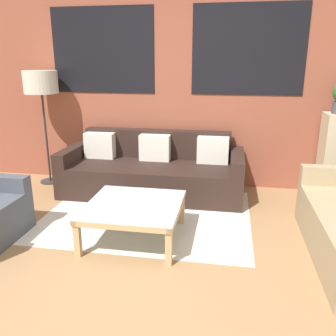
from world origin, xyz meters
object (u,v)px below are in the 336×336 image
object	(u,v)px
coffee_table	(134,209)
floor_lamp	(41,86)
couch_dark	(153,172)
drawer_cabinet	(336,157)

from	to	relation	value
coffee_table	floor_lamp	bearing A→B (deg)	138.88
couch_dark	drawer_cabinet	bearing A→B (deg)	5.53
couch_dark	drawer_cabinet	xyz separation A→B (m)	(2.28, 0.22, 0.25)
coffee_table	couch_dark	bearing A→B (deg)	94.18
floor_lamp	drawer_cabinet	size ratio (longest dim) A/B	1.45
drawer_cabinet	floor_lamp	bearing A→B (deg)	-179.03
drawer_cabinet	couch_dark	bearing A→B (deg)	-174.47
floor_lamp	drawer_cabinet	world-z (taller)	floor_lamp
couch_dark	floor_lamp	xyz separation A→B (m)	(-1.54, 0.16, 1.07)
floor_lamp	drawer_cabinet	distance (m)	3.91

